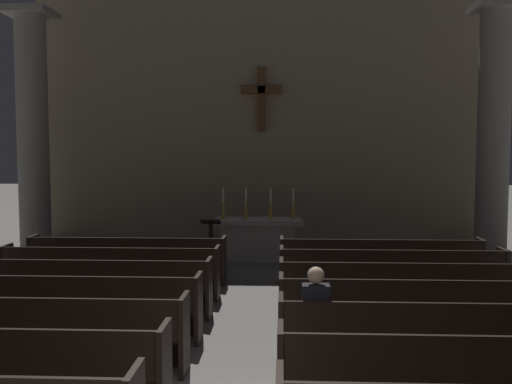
{
  "coord_description": "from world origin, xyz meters",
  "views": [
    {
      "loc": [
        0.6,
        -4.39,
        2.68
      ],
      "look_at": [
        0.0,
        8.28,
        1.74
      ],
      "focal_mm": 40.26,
      "sensor_mm": 36.0,
      "label": 1
    }
  ],
  "objects_px": {
    "pew_left_row_7": "(128,260)",
    "candlestick_outer_right": "(293,209)",
    "lone_worshipper": "(315,318)",
    "pew_left_row_5": "(89,287)",
    "candlestick_inner_right": "(271,209)",
    "pew_right_row_4": "(423,311)",
    "candlestick_inner_left": "(246,209)",
    "pew_left_row_3": "(25,332)",
    "pew_right_row_5": "(405,290)",
    "pew_right_row_2": "(480,377)",
    "altar": "(258,238)",
    "lectern": "(211,245)",
    "candlestick_outer_left": "(223,209)",
    "column_left_third": "(33,137)",
    "pew_left_row_6": "(111,272)",
    "pew_right_row_3": "(447,339)",
    "pew_left_row_4": "(62,306)",
    "column_right_third": "(493,137)",
    "pew_right_row_6": "(391,275)",
    "pew_right_row_7": "(380,262)"
  },
  "relations": [
    {
      "from": "pew_left_row_7",
      "to": "candlestick_outer_right",
      "type": "bearing_deg",
      "value": 37.32
    },
    {
      "from": "pew_left_row_7",
      "to": "lone_worshipper",
      "type": "relative_size",
      "value": 2.98
    },
    {
      "from": "pew_left_row_5",
      "to": "candlestick_inner_right",
      "type": "relative_size",
      "value": 5.3
    },
    {
      "from": "pew_right_row_4",
      "to": "candlestick_inner_left",
      "type": "bearing_deg",
      "value": 115.08
    },
    {
      "from": "pew_left_row_3",
      "to": "pew_right_row_4",
      "type": "relative_size",
      "value": 1.0
    },
    {
      "from": "pew_right_row_5",
      "to": "pew_right_row_4",
      "type": "bearing_deg",
      "value": -90.0
    },
    {
      "from": "pew_left_row_5",
      "to": "pew_right_row_2",
      "type": "height_order",
      "value": "same"
    },
    {
      "from": "candlestick_outer_right",
      "to": "pew_right_row_4",
      "type": "bearing_deg",
      "value": -74.53
    },
    {
      "from": "pew_left_row_5",
      "to": "lone_worshipper",
      "type": "bearing_deg",
      "value": -32.86
    },
    {
      "from": "pew_left_row_7",
      "to": "altar",
      "type": "xyz_separation_m",
      "value": [
        2.51,
        2.57,
        0.06
      ]
    },
    {
      "from": "pew_left_row_3",
      "to": "pew_left_row_7",
      "type": "distance_m",
      "value": 4.6
    },
    {
      "from": "candlestick_inner_left",
      "to": "lone_worshipper",
      "type": "height_order",
      "value": "candlestick_inner_left"
    },
    {
      "from": "lectern",
      "to": "lone_worshipper",
      "type": "xyz_separation_m",
      "value": [
        1.99,
        -5.92,
        0.14
      ]
    },
    {
      "from": "candlestick_outer_left",
      "to": "candlestick_inner_right",
      "type": "height_order",
      "value": "same"
    },
    {
      "from": "pew_right_row_5",
      "to": "column_left_third",
      "type": "bearing_deg",
      "value": 147.52
    },
    {
      "from": "pew_left_row_6",
      "to": "pew_right_row_3",
      "type": "distance_m",
      "value": 6.1
    },
    {
      "from": "pew_right_row_5",
      "to": "candlestick_outer_left",
      "type": "xyz_separation_m",
      "value": [
        -3.36,
        4.86,
        0.77
      ]
    },
    {
      "from": "pew_left_row_7",
      "to": "pew_right_row_2",
      "type": "xyz_separation_m",
      "value": [
        5.03,
        -5.75,
        0.0
      ]
    },
    {
      "from": "pew_right_row_3",
      "to": "column_left_third",
      "type": "bearing_deg",
      "value": 137.47
    },
    {
      "from": "pew_right_row_5",
      "to": "candlestick_outer_right",
      "type": "bearing_deg",
      "value": 108.89
    },
    {
      "from": "pew_right_row_4",
      "to": "altar",
      "type": "relative_size",
      "value": 1.79
    },
    {
      "from": "pew_right_row_5",
      "to": "pew_left_row_5",
      "type": "bearing_deg",
      "value": 180.0
    },
    {
      "from": "pew_left_row_4",
      "to": "lone_worshipper",
      "type": "bearing_deg",
      "value": -17.61
    },
    {
      "from": "pew_left_row_4",
      "to": "pew_left_row_7",
      "type": "relative_size",
      "value": 1.0
    },
    {
      "from": "pew_left_row_6",
      "to": "pew_right_row_5",
      "type": "bearing_deg",
      "value": -12.87
    },
    {
      "from": "candlestick_outer_right",
      "to": "lone_worshipper",
      "type": "height_order",
      "value": "candlestick_outer_right"
    },
    {
      "from": "pew_right_row_2",
      "to": "column_left_third",
      "type": "bearing_deg",
      "value": 133.39
    },
    {
      "from": "candlestick_inner_left",
      "to": "pew_left_row_7",
      "type": "bearing_deg",
      "value": -130.81
    },
    {
      "from": "pew_left_row_7",
      "to": "lone_worshipper",
      "type": "distance_m",
      "value": 5.75
    },
    {
      "from": "column_right_third",
      "to": "pew_left_row_7",
      "type": "bearing_deg",
      "value": -160.41
    },
    {
      "from": "pew_left_row_5",
      "to": "lectern",
      "type": "bearing_deg",
      "value": 67.63
    },
    {
      "from": "pew_left_row_7",
      "to": "candlestick_outer_left",
      "type": "relative_size",
      "value": 5.3
    },
    {
      "from": "pew_left_row_5",
      "to": "pew_right_row_4",
      "type": "relative_size",
      "value": 1.0
    },
    {
      "from": "pew_left_row_5",
      "to": "candlestick_inner_left",
      "type": "height_order",
      "value": "candlestick_inner_left"
    },
    {
      "from": "pew_right_row_6",
      "to": "column_right_third",
      "type": "distance_m",
      "value": 5.73
    },
    {
      "from": "pew_left_row_4",
      "to": "candlestick_inner_right",
      "type": "xyz_separation_m",
      "value": [
        2.81,
        6.01,
        0.77
      ]
    },
    {
      "from": "pew_right_row_5",
      "to": "candlestick_outer_right",
      "type": "xyz_separation_m",
      "value": [
        -1.66,
        4.86,
        0.77
      ]
    },
    {
      "from": "pew_left_row_3",
      "to": "candlestick_inner_left",
      "type": "xyz_separation_m",
      "value": [
        2.21,
        7.16,
        0.77
      ]
    },
    {
      "from": "pew_left_row_5",
      "to": "pew_left_row_7",
      "type": "xyz_separation_m",
      "value": [
        0.0,
        2.3,
        0.0
      ]
    },
    {
      "from": "pew_left_row_6",
      "to": "column_left_third",
      "type": "height_order",
      "value": "column_left_third"
    },
    {
      "from": "pew_right_row_6",
      "to": "candlestick_outer_left",
      "type": "height_order",
      "value": "candlestick_outer_left"
    },
    {
      "from": "pew_right_row_3",
      "to": "candlestick_outer_left",
      "type": "distance_m",
      "value": 7.95
    },
    {
      "from": "altar",
      "to": "pew_left_row_7",
      "type": "bearing_deg",
      "value": -134.43
    },
    {
      "from": "pew_right_row_7",
      "to": "column_left_third",
      "type": "bearing_deg",
      "value": 160.41
    },
    {
      "from": "pew_right_row_5",
      "to": "candlestick_inner_left",
      "type": "bearing_deg",
      "value": 120.06
    },
    {
      "from": "pew_left_row_4",
      "to": "candlestick_outer_right",
      "type": "distance_m",
      "value": 6.93
    },
    {
      "from": "pew_right_row_2",
      "to": "column_right_third",
      "type": "relative_size",
      "value": 0.64
    },
    {
      "from": "pew_right_row_2",
      "to": "pew_left_row_3",
      "type": "bearing_deg",
      "value": 167.13
    },
    {
      "from": "pew_right_row_4",
      "to": "pew_right_row_7",
      "type": "height_order",
      "value": "same"
    },
    {
      "from": "column_left_third",
      "to": "candlestick_outer_left",
      "type": "xyz_separation_m",
      "value": [
        4.82,
        -0.35,
        -1.74
      ]
    }
  ]
}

